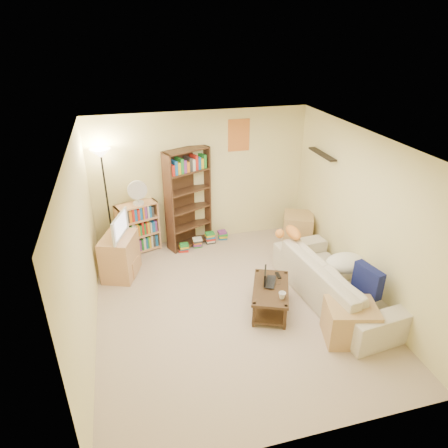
# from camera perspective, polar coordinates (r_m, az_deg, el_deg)

# --- Properties ---
(room) EXTENTS (4.50, 4.54, 2.52)m
(room) POSITION_cam_1_polar(r_m,az_deg,el_deg) (5.33, 1.57, 2.23)
(room) COLOR #C0AA90
(room) RESTS_ON ground
(sofa) EXTENTS (2.56, 1.43, 0.69)m
(sofa) POSITION_cam_1_polar(r_m,az_deg,el_deg) (6.33, 15.74, -7.83)
(sofa) COLOR beige
(sofa) RESTS_ON ground
(navy_pillow) EXTENTS (0.23, 0.47, 0.41)m
(navy_pillow) POSITION_cam_1_polar(r_m,az_deg,el_deg) (5.91, 19.87, -7.55)
(navy_pillow) COLOR #12174E
(navy_pillow) RESTS_ON sofa
(cream_blanket) EXTENTS (0.64, 0.45, 0.27)m
(cream_blanket) POSITION_cam_1_polar(r_m,az_deg,el_deg) (6.33, 16.97, -5.36)
(cream_blanket) COLOR white
(cream_blanket) RESTS_ON sofa
(tabby_cat) EXTENTS (0.55, 0.24, 0.19)m
(tabby_cat) POSITION_cam_1_polar(r_m,az_deg,el_deg) (6.60, 9.53, -1.22)
(tabby_cat) COLOR orange
(tabby_cat) RESTS_ON sofa
(coffee_table) EXTENTS (0.82, 1.04, 0.41)m
(coffee_table) POSITION_cam_1_polar(r_m,az_deg,el_deg) (5.99, 6.64, -10.09)
(coffee_table) COLOR #3F2C18
(coffee_table) RESTS_ON ground
(laptop) EXTENTS (0.53, 0.50, 0.03)m
(laptop) POSITION_cam_1_polar(r_m,az_deg,el_deg) (5.98, 7.12, -8.30)
(laptop) COLOR black
(laptop) RESTS_ON coffee_table
(laptop_screen) EXTENTS (0.13, 0.29, 0.20)m
(laptop_screen) POSITION_cam_1_polar(r_m,az_deg,el_deg) (5.92, 5.89, -7.36)
(laptop_screen) COLOR white
(laptop_screen) RESTS_ON laptop
(mug) EXTENTS (0.10, 0.10, 0.10)m
(mug) POSITION_cam_1_polar(r_m,az_deg,el_deg) (5.68, 8.30, -10.07)
(mug) COLOR white
(mug) RESTS_ON coffee_table
(tv_remote) EXTENTS (0.06, 0.17, 0.02)m
(tv_remote) POSITION_cam_1_polar(r_m,az_deg,el_deg) (6.15, 7.74, -7.28)
(tv_remote) COLOR black
(tv_remote) RESTS_ON coffee_table
(tv_stand) EXTENTS (0.69, 0.81, 0.73)m
(tv_stand) POSITION_cam_1_polar(r_m,az_deg,el_deg) (6.89, -14.64, -4.46)
(tv_stand) COLOR tan
(tv_stand) RESTS_ON ground
(television) EXTENTS (0.74, 0.53, 0.39)m
(television) POSITION_cam_1_polar(r_m,az_deg,el_deg) (6.63, -15.19, -0.29)
(television) COLOR black
(television) RESTS_ON tv_stand
(tall_bookshelf) EXTENTS (0.89, 0.60, 1.89)m
(tall_bookshelf) POSITION_cam_1_polar(r_m,az_deg,el_deg) (7.35, -5.17, 3.91)
(tall_bookshelf) COLOR #422619
(tall_bookshelf) RESTS_ON ground
(short_bookshelf) EXTENTS (0.80, 0.52, 0.96)m
(short_bookshelf) POSITION_cam_1_polar(r_m,az_deg,el_deg) (7.49, -12.17, -0.54)
(short_bookshelf) COLOR tan
(short_bookshelf) RESTS_ON ground
(desk_fan) EXTENTS (0.34, 0.19, 0.45)m
(desk_fan) POSITION_cam_1_polar(r_m,az_deg,el_deg) (7.16, -12.26, 4.44)
(desk_fan) COLOR silver
(desk_fan) RESTS_ON short_bookshelf
(floor_lamp) EXTENTS (0.34, 0.34, 2.00)m
(floor_lamp) POSITION_cam_1_polar(r_m,az_deg,el_deg) (7.07, -16.87, 7.10)
(floor_lamp) COLOR black
(floor_lamp) RESTS_ON ground
(side_table) EXTENTS (0.70, 0.70, 0.61)m
(side_table) POSITION_cam_1_polar(r_m,az_deg,el_deg) (7.77, 10.47, -0.76)
(side_table) COLOR tan
(side_table) RESTS_ON ground
(end_cabinet) EXTENTS (0.76, 0.68, 0.53)m
(end_cabinet) POSITION_cam_1_polar(r_m,az_deg,el_deg) (5.73, 17.54, -13.25)
(end_cabinet) COLOR tan
(end_cabinet) RESTS_ON ground
(book_stacks) EXTENTS (1.01, 0.42, 0.23)m
(book_stacks) POSITION_cam_1_polar(r_m,az_deg,el_deg) (7.70, -2.81, -2.35)
(book_stacks) COLOR red
(book_stacks) RESTS_ON ground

